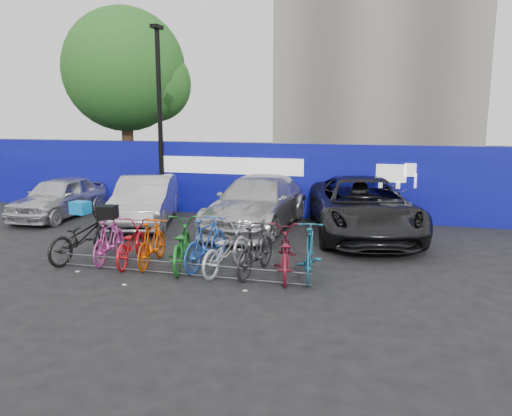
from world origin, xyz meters
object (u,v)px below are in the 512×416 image
at_px(bike_2, 131,243).
at_px(bike_4, 181,244).
at_px(bike_5, 206,243).
at_px(bike_7, 256,249).
at_px(car_0, 59,197).
at_px(tree, 130,73).
at_px(bike_6, 226,249).
at_px(bike_3, 152,243).
at_px(lamppost, 160,116).
at_px(bike_rack, 178,268).
at_px(bike_8, 284,252).
at_px(bike_1, 109,240).
at_px(car_2, 257,203).
at_px(bike_9, 310,251).
at_px(car_3, 362,207).
at_px(car_1, 146,200).
at_px(bike_0, 82,237).

distance_m(bike_2, bike_4, 1.20).
bearing_deg(bike_5, bike_7, 179.56).
height_order(car_0, bike_2, car_0).
bearing_deg(tree, bike_4, -56.79).
bearing_deg(bike_6, bike_3, 10.35).
bearing_deg(lamppost, bike_rack, -61.93).
xyz_separation_m(tree, bike_6, (7.64, -10.12, -4.57)).
relative_size(bike_6, bike_8, 0.97).
relative_size(bike_1, bike_6, 0.88).
xyz_separation_m(car_0, bike_4, (6.04, -4.04, -0.14)).
height_order(car_2, bike_8, car_2).
height_order(car_2, bike_3, car_2).
relative_size(bike_5, bike_9, 1.01).
distance_m(car_3, bike_9, 4.21).
relative_size(bike_rack, bike_3, 3.29).
bearing_deg(bike_rack, bike_1, 163.51).
xyz_separation_m(lamppost, bike_8, (5.34, -5.45, -2.76)).
bearing_deg(bike_rack, bike_5, 61.76).
bearing_deg(car_2, bike_4, -94.43).
xyz_separation_m(car_1, bike_6, (3.89, -3.92, -0.23)).
height_order(car_3, bike_7, car_3).
xyz_separation_m(car_1, bike_8, (5.16, -3.90, -0.22)).
bearing_deg(car_0, bike_8, -27.78).
bearing_deg(lamppost, car_2, -18.81).
height_order(car_0, bike_7, car_0).
bearing_deg(car_0, car_2, -0.55).
xyz_separation_m(bike_0, bike_6, (3.50, -0.03, -0.04)).
height_order(bike_0, bike_9, bike_9).
bearing_deg(car_1, bike_5, -64.95).
height_order(bike_3, bike_4, bike_4).
bearing_deg(bike_4, bike_5, 178.00).
height_order(car_3, bike_8, car_3).
relative_size(tree, bike_5, 4.14).
distance_m(tree, car_3, 12.58).
height_order(bike_0, bike_6, bike_0).
relative_size(bike_6, bike_9, 1.02).
relative_size(car_0, bike_5, 2.09).
bearing_deg(tree, bike_3, -59.66).
distance_m(bike_rack, bike_6, 1.07).
xyz_separation_m(bike_3, bike_4, (0.69, 0.01, 0.02)).
distance_m(car_2, bike_2, 4.60).
distance_m(lamppost, bike_8, 8.11).
bearing_deg(car_2, bike_5, -87.13).
xyz_separation_m(bike_1, bike_6, (2.81, -0.04, -0.00)).
xyz_separation_m(lamppost, bike_0, (0.57, -5.44, -2.73)).
distance_m(car_1, bike_2, 4.25).
relative_size(bike_3, bike_6, 0.90).
xyz_separation_m(lamppost, car_3, (6.67, -1.26, -2.48)).
bearing_deg(bike_5, bike_rack, 69.72).
bearing_deg(car_3, car_2, 166.55).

